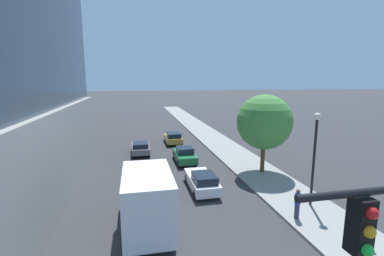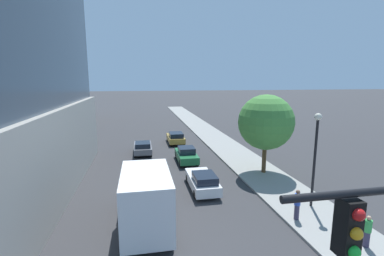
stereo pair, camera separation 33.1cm
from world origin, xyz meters
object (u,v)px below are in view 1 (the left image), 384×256
at_px(car_gray, 141,147).
at_px(car_gold, 173,138).
at_px(construction_building, 39,49).
at_px(car_white, 202,181).
at_px(box_truck, 147,196).
at_px(street_lamp, 315,146).
at_px(car_green, 185,155).
at_px(pedestrian_green_shirt, 367,229).
at_px(street_tree, 264,122).
at_px(pedestrian_blue_shirt, 297,203).

distance_m(car_gray, car_gold, 5.85).
relative_size(construction_building, car_white, 7.13).
bearing_deg(car_gold, box_truck, -102.02).
xyz_separation_m(construction_building, street_lamp, (27.75, -42.06, -9.54)).
distance_m(construction_building, box_truck, 47.42).
height_order(car_green, pedestrian_green_shirt, pedestrian_green_shirt).
relative_size(street_tree, pedestrian_blue_shirt, 3.79).
bearing_deg(box_truck, car_gold, 77.98).
relative_size(construction_building, street_lamp, 5.47).
bearing_deg(street_lamp, box_truck, -177.32).
distance_m(car_gold, pedestrian_green_shirt, 24.41).
distance_m(street_tree, car_green, 8.46).
height_order(car_white, box_truck, box_truck).
relative_size(street_tree, box_truck, 1.02).
bearing_deg(pedestrian_blue_shirt, construction_building, 120.78).
bearing_deg(car_green, car_white, -90.00).
distance_m(street_tree, pedestrian_green_shirt, 11.49).
distance_m(construction_building, pedestrian_blue_shirt, 52.08).
height_order(car_gray, box_truck, box_truck).
distance_m(car_gray, box_truck, 15.70).
bearing_deg(construction_building, car_gold, -46.61).
xyz_separation_m(car_white, pedestrian_blue_shirt, (4.30, -5.43, 0.35)).
xyz_separation_m(box_truck, pedestrian_blue_shirt, (8.50, -0.88, -0.83)).
height_order(street_lamp, box_truck, street_lamp).
bearing_deg(street_lamp, street_tree, 91.29).
bearing_deg(pedestrian_green_shirt, car_gray, 117.83).
xyz_separation_m(construction_building, pedestrian_green_shirt, (27.70, -46.45, -12.62)).
height_order(street_lamp, street_tree, street_tree).
height_order(car_gold, car_green, car_green).
bearing_deg(street_tree, car_white, -157.75).
xyz_separation_m(car_green, pedestrian_blue_shirt, (4.30, -12.48, 0.31)).
xyz_separation_m(car_green, pedestrian_green_shirt, (6.13, -15.49, 0.20)).
bearing_deg(car_gold, pedestrian_green_shirt, -75.47).
bearing_deg(street_lamp, car_white, 146.65).
relative_size(street_lamp, car_white, 1.30).
xyz_separation_m(construction_building, car_gray, (17.37, -26.89, -12.86)).
xyz_separation_m(construction_building, pedestrian_blue_shirt, (25.87, -43.43, -12.51)).
bearing_deg(box_truck, car_green, 70.09).
bearing_deg(pedestrian_blue_shirt, pedestrian_green_shirt, -58.81).
bearing_deg(street_tree, construction_building, 127.84).
xyz_separation_m(street_tree, car_gold, (-6.03, 12.72, -3.78)).
height_order(street_tree, pedestrian_green_shirt, street_tree).
relative_size(street_lamp, car_gray, 1.34).
bearing_deg(car_white, street_lamp, -33.35).
relative_size(car_gray, car_white, 0.97).
xyz_separation_m(street_lamp, car_green, (-6.17, 11.11, -3.28)).
distance_m(street_lamp, street_tree, 6.55).
bearing_deg(street_tree, car_green, 142.78).
distance_m(box_truck, pedestrian_blue_shirt, 8.59).
bearing_deg(street_tree, box_truck, -145.55).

